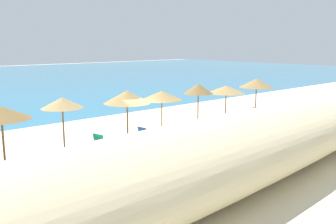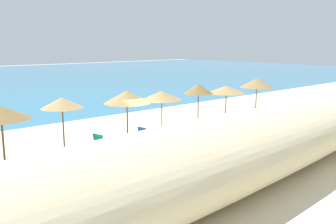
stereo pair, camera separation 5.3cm
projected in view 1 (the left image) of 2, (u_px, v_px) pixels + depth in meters
name	position (u px, v px, depth m)	size (l,w,h in m)	color
ground_plane	(141.00, 142.00, 20.66)	(160.00, 160.00, 0.00)	beige
dune_ridge	(189.00, 164.00, 12.64)	(45.56, 4.75, 2.67)	beige
beach_umbrella_1	(1.00, 113.00, 16.00)	(2.54, 2.54, 2.73)	brown
beach_umbrella_2	(62.00, 103.00, 18.27)	(2.08, 2.08, 2.78)	brown
beach_umbrella_3	(127.00, 97.00, 20.03)	(2.53, 2.53, 2.90)	brown
beach_umbrella_4	(162.00, 95.00, 22.57)	(2.50, 2.50, 2.56)	brown
beach_umbrella_5	(198.00, 89.00, 24.43)	(1.96, 1.96, 2.80)	brown
beach_umbrella_6	(226.00, 89.00, 26.34)	(2.67, 2.67, 2.45)	brown
beach_umbrella_7	(257.00, 83.00, 28.12)	(2.58, 2.58, 2.78)	brown
lounge_chair_0	(93.00, 146.00, 18.12)	(1.46, 0.99, 0.98)	#199972
lounge_chair_1	(137.00, 139.00, 19.64)	(1.41, 0.78, 0.99)	blue
cooler_box	(255.00, 110.00, 29.89)	(0.46, 0.38, 0.32)	red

